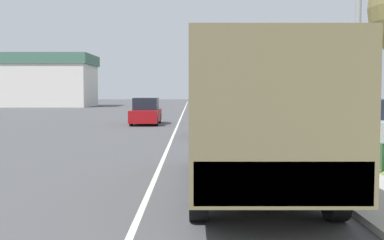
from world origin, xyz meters
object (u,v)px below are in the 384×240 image
military_truck (252,112)px  car_third_ahead (208,108)px  car_nearest_ahead (221,121)px  car_fourth_ahead (206,105)px  lamp_post (351,10)px  car_second_ahead (148,113)px

military_truck → car_third_ahead: 29.37m
car_nearest_ahead → car_fourth_ahead: car_fourth_ahead is taller
car_third_ahead → lamp_post: lamp_post is taller
car_second_ahead → lamp_post: bearing=-71.4°
military_truck → lamp_post: (2.41, 1.12, 2.32)m
military_truck → car_third_ahead: (-0.06, 29.36, -0.89)m
car_second_ahead → car_fourth_ahead: 18.94m
military_truck → car_third_ahead: military_truck is taller
car_second_ahead → car_third_ahead: size_ratio=0.95×
lamp_post → military_truck: bearing=-155.0°
car_second_ahead → car_fourth_ahead: bearing=77.3°
car_nearest_ahead → car_second_ahead: (-4.24, 8.04, 0.03)m
car_third_ahead → car_fourth_ahead: (0.06, 9.74, -0.05)m
military_truck → lamp_post: lamp_post is taller
car_nearest_ahead → car_second_ahead: car_second_ahead is taller
car_second_ahead → lamp_post: (6.58, -19.51, 3.23)m
military_truck → car_second_ahead: (-4.17, 20.63, -0.90)m
car_second_ahead → military_truck: bearing=-78.6°
military_truck → car_fourth_ahead: bearing=90.0°
car_nearest_ahead → lamp_post: lamp_post is taller
car_nearest_ahead → car_third_ahead: bearing=90.4°
car_fourth_ahead → car_nearest_ahead: bearing=-89.9°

